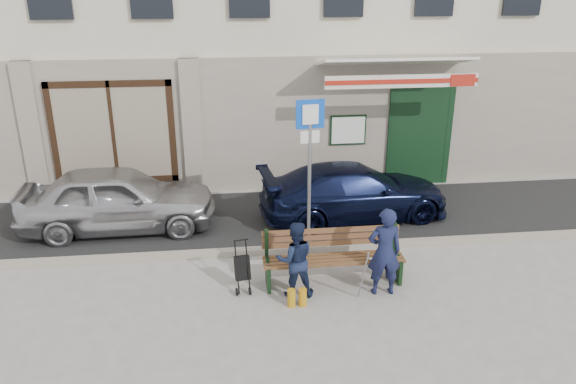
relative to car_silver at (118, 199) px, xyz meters
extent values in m
plane|color=#9E9991|center=(2.89, -2.97, -0.67)|extent=(80.00, 80.00, 0.00)
cube|color=#282828|center=(2.89, 0.13, -0.66)|extent=(60.00, 3.20, 0.01)
cube|color=#9E9384|center=(2.89, -1.47, -0.61)|extent=(60.00, 0.18, 0.12)
cube|color=#9E9384|center=(2.89, 1.99, 0.93)|extent=(20.00, 0.12, 3.20)
cube|color=maroon|center=(-0.31, 2.05, 0.88)|extent=(2.50, 0.12, 2.00)
cube|color=black|center=(6.99, 1.91, 0.63)|extent=(1.60, 0.10, 2.60)
cube|color=black|center=(6.99, 2.38, 0.53)|extent=(1.25, 0.90, 2.40)
cube|color=white|center=(5.19, 1.88, 0.78)|extent=(0.80, 0.03, 0.65)
cube|color=white|center=(6.09, 1.65, 2.41)|extent=(3.40, 1.72, 0.42)
cube|color=white|center=(6.09, 0.80, 2.13)|extent=(3.40, 0.05, 0.28)
cube|color=#AB2115|center=(6.09, 0.77, 2.13)|extent=(3.40, 0.02, 0.10)
imported|color=#B3B4B8|center=(0.00, 0.00, 0.00)|extent=(3.96, 1.65, 1.34)
imported|color=black|center=(4.95, 0.02, -0.08)|extent=(4.24, 2.11, 1.18)
cylinder|color=gray|center=(3.78, -1.16, 0.71)|extent=(0.07, 0.07, 2.77)
cube|color=blue|center=(3.78, -1.16, 1.94)|extent=(0.53, 0.10, 0.53)
cube|color=white|center=(3.78, -1.19, 1.94)|extent=(0.30, 0.06, 0.36)
cube|color=white|center=(3.78, -1.16, 1.51)|extent=(0.36, 0.08, 0.23)
cube|color=brown|center=(3.98, -2.67, -0.22)|extent=(2.40, 0.50, 0.04)
cube|color=brown|center=(3.98, -2.39, 0.07)|extent=(2.40, 0.10, 0.36)
cube|color=black|center=(2.86, -2.67, -0.44)|extent=(0.06, 0.50, 0.45)
cube|color=black|center=(5.10, -2.67, -0.44)|extent=(0.06, 0.50, 0.45)
cube|color=white|center=(4.73, -2.77, -0.19)|extent=(0.34, 0.25, 0.11)
cylinder|color=gray|center=(4.33, -3.34, -0.17)|extent=(0.07, 0.34, 0.96)
cylinder|color=#B78012|center=(3.18, -3.32, -0.52)|extent=(0.13, 0.13, 0.30)
cylinder|color=#B78012|center=(3.36, -3.32, -0.52)|extent=(0.13, 0.13, 0.30)
imported|color=#151B3C|center=(4.73, -3.09, 0.09)|extent=(0.57, 0.38, 1.52)
imported|color=#151E39|center=(3.28, -2.98, -0.02)|extent=(0.64, 0.51, 1.31)
cylinder|color=black|center=(2.32, -2.89, -0.61)|extent=(0.05, 0.13, 0.13)
cylinder|color=black|center=(2.54, -2.89, -0.61)|extent=(0.05, 0.13, 0.13)
cube|color=black|center=(2.43, -2.71, -0.26)|extent=(0.29, 0.26, 0.43)
cylinder|color=black|center=(2.43, -2.61, 0.20)|extent=(0.24, 0.06, 0.02)
camera|label=1|loc=(2.23, -10.97, 4.32)|focal=35.00mm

